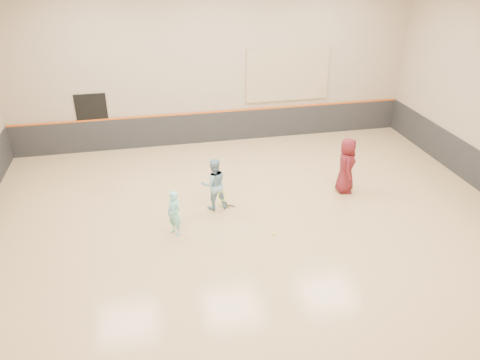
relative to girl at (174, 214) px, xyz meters
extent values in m
cube|color=tan|center=(2.12, 0.15, -0.74)|extent=(15.00, 12.00, 0.20)
cube|color=tan|center=(2.12, 6.16, 2.36)|extent=(15.00, 0.02, 6.00)
cube|color=tan|center=(2.12, -5.86, 2.36)|extent=(15.00, 0.02, 6.00)
cube|color=#232326|center=(2.12, 6.12, -0.04)|extent=(14.90, 0.04, 1.20)
cube|color=#D85914|center=(2.12, 6.11, 0.58)|extent=(14.90, 0.03, 0.06)
cube|color=tan|center=(4.92, 6.10, 1.86)|extent=(3.20, 0.08, 2.00)
cube|color=black|center=(-2.38, 6.13, 0.46)|extent=(1.10, 0.05, 2.20)
imported|color=#7EDBD9|center=(0.00, 0.00, 0.00)|extent=(0.52, 0.56, 1.27)
imported|color=#7DA8C2|center=(1.25, 1.14, 0.15)|extent=(0.82, 0.66, 1.58)
imported|color=maroon|center=(5.40, 1.33, 0.24)|extent=(0.78, 0.98, 1.76)
sphere|color=#CFD431|center=(2.57, -0.63, -0.60)|extent=(0.07, 0.07, 0.07)
sphere|color=#BCD631|center=(5.50, 1.13, 0.52)|extent=(0.07, 0.07, 0.07)
sphere|color=yellow|center=(1.58, 3.64, -0.60)|extent=(0.07, 0.07, 0.07)
camera|label=1|loc=(-0.49, -10.65, 6.48)|focal=35.00mm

